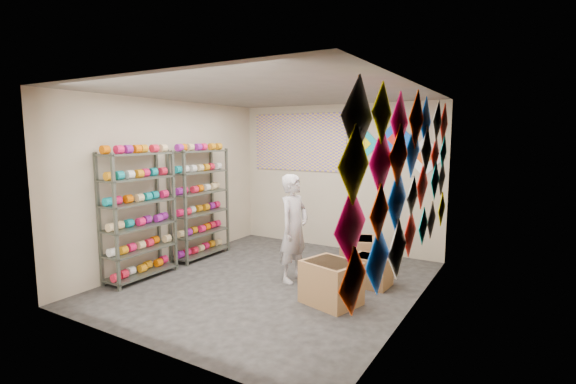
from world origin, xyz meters
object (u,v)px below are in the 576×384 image
Objects in this scene: shopkeeper at (294,228)px; carton_a at (331,282)px; carton_b at (371,271)px; carton_c at (357,254)px; shelf_rack_front at (139,216)px; shelf_rack_back at (200,204)px.

shopkeeper is 2.40× the size of carton_a.
carton_c is (-0.44, 0.59, 0.04)m from carton_b.
carton_c reaches higher than carton_b.
shelf_rack_front is 2.99m from carton_a.
shelf_rack_front is 1.21× the size of shopkeeper.
shelf_rack_back is 3.02m from carton_a.
carton_b is (1.05, 0.37, -0.57)m from shopkeeper.
shelf_rack_front reaches higher than carton_c.
carton_b is (3.07, 1.46, -0.74)m from shelf_rack_front.
shelf_rack_back is 2.90× the size of carton_a.
carton_b is at bearing -73.06° from carton_c.
shopkeeper is 1.10m from carton_a.
carton_c is (2.64, 0.74, -0.69)m from shelf_rack_back.
shelf_rack_back is 3.17m from carton_b.
shelf_rack_back is 3.23× the size of carton_c.
carton_b is 0.88× the size of carton_c.
carton_b is at bearing 91.54° from carton_a.
shopkeeper is at bearing 164.53° from carton_a.
carton_a is (0.84, -0.50, -0.51)m from shopkeeper.
carton_a is at bearing 11.47° from shelf_rack_front.
shelf_rack_back reaches higher than shopkeeper.
carton_c is (2.64, 2.04, -0.69)m from shelf_rack_front.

